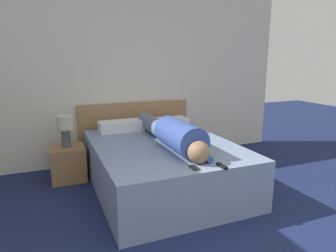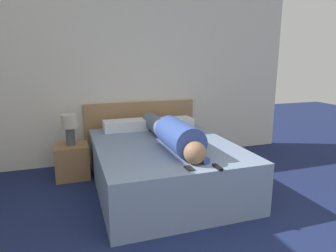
% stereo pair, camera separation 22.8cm
% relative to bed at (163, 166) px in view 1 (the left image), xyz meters
% --- Properties ---
extents(wall_back, '(5.56, 0.06, 2.60)m').
position_rel_bed_xyz_m(wall_back, '(-0.24, 1.25, 1.01)').
color(wall_back, silver).
rests_on(wall_back, ground_plane).
extents(bed, '(1.62, 2.06, 0.57)m').
position_rel_bed_xyz_m(bed, '(0.00, 0.00, 0.00)').
color(bed, '#7589A8').
rests_on(bed, ground_plane).
extents(headboard, '(1.74, 0.04, 0.92)m').
position_rel_bed_xyz_m(headboard, '(-0.00, 1.18, 0.17)').
color(headboard, '#A37A51').
rests_on(headboard, ground_plane).
extents(nightstand, '(0.44, 0.39, 0.46)m').
position_rel_bed_xyz_m(nightstand, '(-1.08, 0.70, -0.06)').
color(nightstand, olive).
rests_on(nightstand, ground_plane).
extents(table_lamp, '(0.20, 0.20, 0.42)m').
position_rel_bed_xyz_m(table_lamp, '(-1.08, 0.70, 0.44)').
color(table_lamp, '#4C4C51').
rests_on(table_lamp, nightstand).
extents(person_lying, '(0.34, 1.80, 0.34)m').
position_rel_bed_xyz_m(person_lying, '(0.06, -0.13, 0.43)').
color(person_lying, '#936B4C').
rests_on(person_lying, bed).
extents(pillow_near_headboard, '(0.61, 0.30, 0.15)m').
position_rel_bed_xyz_m(pillow_near_headboard, '(-0.32, 0.82, 0.36)').
color(pillow_near_headboard, white).
rests_on(pillow_near_headboard, bed).
extents(pillow_second, '(0.58, 0.30, 0.13)m').
position_rel_bed_xyz_m(pillow_second, '(0.40, 0.82, 0.35)').
color(pillow_second, white).
rests_on(pillow_second, bed).
extents(tv_remote, '(0.04, 0.15, 0.02)m').
position_rel_bed_xyz_m(tv_remote, '(0.22, -0.97, 0.30)').
color(tv_remote, black).
rests_on(tv_remote, bed).
extents(cell_phone, '(0.06, 0.13, 0.01)m').
position_rel_bed_xyz_m(cell_phone, '(-0.04, -0.89, 0.29)').
color(cell_phone, black).
rests_on(cell_phone, bed).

